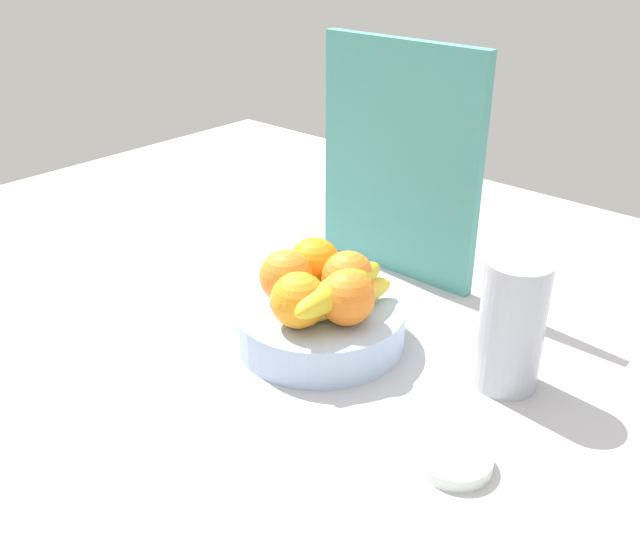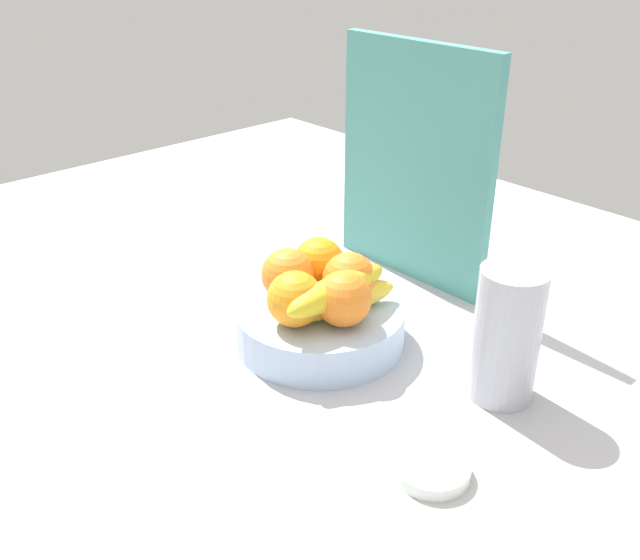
% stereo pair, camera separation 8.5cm
% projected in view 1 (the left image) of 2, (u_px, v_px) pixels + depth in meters
% --- Properties ---
extents(ground_plane, '(1.80, 1.40, 0.03)m').
position_uv_depth(ground_plane, '(324.00, 339.00, 1.01)').
color(ground_plane, '#B3B2B7').
extents(fruit_bowl, '(0.23, 0.23, 0.05)m').
position_uv_depth(fruit_bowl, '(320.00, 324.00, 0.97)').
color(fruit_bowl, '#ACC4E4').
rests_on(fruit_bowl, ground_plane).
extents(orange_front_left, '(0.07, 0.07, 0.07)m').
position_uv_depth(orange_front_left, '(286.00, 276.00, 0.96)').
color(orange_front_left, orange).
rests_on(orange_front_left, fruit_bowl).
extents(orange_front_right, '(0.07, 0.07, 0.07)m').
position_uv_depth(orange_front_right, '(299.00, 300.00, 0.90)').
color(orange_front_right, orange).
rests_on(orange_front_right, fruit_bowl).
extents(orange_center, '(0.07, 0.07, 0.07)m').
position_uv_depth(orange_center, '(347.00, 298.00, 0.90)').
color(orange_center, orange).
rests_on(orange_center, fruit_bowl).
extents(orange_back_left, '(0.07, 0.07, 0.07)m').
position_uv_depth(orange_back_left, '(348.00, 278.00, 0.95)').
color(orange_back_left, orange).
rests_on(orange_back_left, fruit_bowl).
extents(orange_back_right, '(0.07, 0.07, 0.07)m').
position_uv_depth(orange_back_right, '(314.00, 263.00, 0.99)').
color(orange_back_right, orange).
rests_on(orange_back_right, fruit_bowl).
extents(banana_bunch, '(0.08, 0.18, 0.06)m').
position_uv_depth(banana_bunch, '(339.00, 294.00, 0.92)').
color(banana_bunch, yellow).
rests_on(banana_bunch, fruit_bowl).
extents(cutting_board, '(0.28, 0.02, 0.36)m').
position_uv_depth(cutting_board, '(399.00, 162.00, 1.09)').
color(cutting_board, teal).
rests_on(cutting_board, ground_plane).
extents(thermos_tumbler, '(0.08, 0.08, 0.17)m').
position_uv_depth(thermos_tumbler, '(512.00, 325.00, 0.86)').
color(thermos_tumbler, '#B0B5C1').
rests_on(thermos_tumbler, ground_plane).
extents(jar_lid, '(0.08, 0.08, 0.02)m').
position_uv_depth(jar_lid, '(455.00, 461.00, 0.76)').
color(jar_lid, white).
rests_on(jar_lid, ground_plane).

